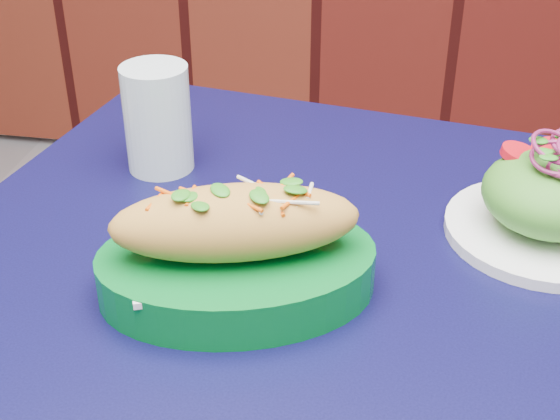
# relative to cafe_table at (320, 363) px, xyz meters

# --- Properties ---
(cafe_table) EXTENTS (0.92, 0.92, 0.75)m
(cafe_table) POSITION_rel_cafe_table_xyz_m (0.00, 0.00, 0.00)
(cafe_table) COLOR black
(cafe_table) RESTS_ON ground
(banh_mi_basket) EXTENTS (0.28, 0.23, 0.11)m
(banh_mi_basket) POSITION_rel_cafe_table_xyz_m (-0.08, -0.02, 0.13)
(banh_mi_basket) COLOR #046622
(banh_mi_basket) RESTS_ON cafe_table
(salad_plate) EXTENTS (0.20, 0.20, 0.11)m
(salad_plate) POSITION_rel_cafe_table_xyz_m (0.21, 0.13, 0.13)
(salad_plate) COLOR white
(salad_plate) RESTS_ON cafe_table
(water_glass) EXTENTS (0.08, 0.08, 0.12)m
(water_glass) POSITION_rel_cafe_table_xyz_m (-0.22, 0.20, 0.15)
(water_glass) COLOR silver
(water_glass) RESTS_ON cafe_table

